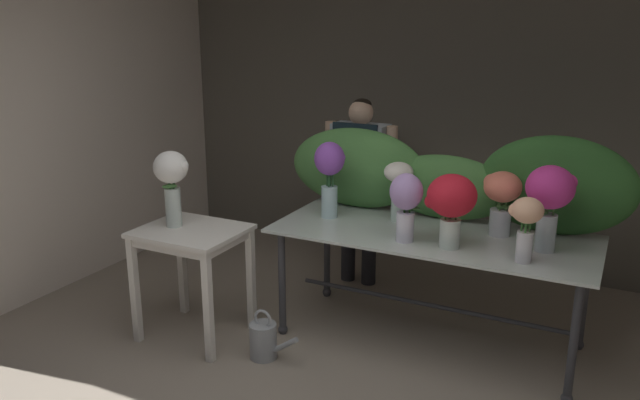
% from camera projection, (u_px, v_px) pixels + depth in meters
% --- Properties ---
extents(ground_plane, '(7.07, 7.07, 0.00)m').
position_uv_depth(ground_plane, '(381.00, 329.00, 4.58)').
color(ground_plane, gray).
extents(wall_back, '(5.44, 0.12, 2.78)m').
position_uv_depth(wall_back, '(452.00, 110.00, 5.58)').
color(wall_back, '#5B564C').
rests_on(wall_back, ground).
extents(wall_left, '(0.12, 3.33, 2.78)m').
position_uv_depth(wall_left, '(86.00, 114.00, 5.37)').
color(wall_left, beige).
rests_on(wall_left, ground).
extents(display_table_glass, '(2.11, 0.92, 0.80)m').
position_uv_depth(display_table_glass, '(432.00, 248.00, 4.23)').
color(display_table_glass, '#B7C2BB').
rests_on(display_table_glass, ground).
extents(side_table_white, '(0.69, 0.59, 0.79)m').
position_uv_depth(side_table_white, '(192.00, 245.00, 4.32)').
color(side_table_white, silver).
rests_on(side_table_white, ground).
extents(florist, '(0.63, 0.24, 1.56)m').
position_uv_depth(florist, '(360.00, 172.00, 5.16)').
color(florist, '#232328').
rests_on(florist, ground).
extents(foliage_backdrop, '(2.44, 0.27, 0.66)m').
position_uv_depth(foliage_backdrop, '(447.00, 178.00, 4.42)').
color(foliage_backdrop, '#477F3D').
rests_on(foliage_backdrop, display_table_glass).
extents(vase_magenta_snapdragons, '(0.29, 0.29, 0.53)m').
position_uv_depth(vase_magenta_snapdragons, '(550.00, 196.00, 3.78)').
color(vase_magenta_snapdragons, silver).
rests_on(vase_magenta_snapdragons, display_table_glass).
extents(vase_crimson_anemones, '(0.32, 0.30, 0.47)m').
position_uv_depth(vase_crimson_anemones, '(451.00, 201.00, 3.85)').
color(vase_crimson_anemones, silver).
rests_on(vase_crimson_anemones, display_table_glass).
extents(vase_coral_carnations, '(0.25, 0.24, 0.43)m').
position_uv_depth(vase_coral_carnations, '(501.00, 196.00, 4.09)').
color(vase_coral_carnations, silver).
rests_on(vase_coral_carnations, display_table_glass).
extents(vase_ivory_roses, '(0.20, 0.20, 0.42)m').
position_uv_depth(vase_ivory_roses, '(398.00, 183.00, 4.38)').
color(vase_ivory_roses, silver).
rests_on(vase_ivory_roses, display_table_glass).
extents(vase_lilac_peonies, '(0.21, 0.21, 0.44)m').
position_uv_depth(vase_lilac_peonies, '(406.00, 201.00, 3.97)').
color(vase_lilac_peonies, silver).
rests_on(vase_lilac_peonies, display_table_glass).
extents(vase_violet_hydrangea, '(0.22, 0.22, 0.55)m').
position_uv_depth(vase_violet_hydrangea, '(329.00, 171.00, 4.45)').
color(vase_violet_hydrangea, silver).
rests_on(vase_violet_hydrangea, display_table_glass).
extents(vase_peach_dahlias, '(0.20, 0.18, 0.39)m').
position_uv_depth(vase_peach_dahlias, '(526.00, 221.00, 3.63)').
color(vase_peach_dahlias, silver).
rests_on(vase_peach_dahlias, display_table_glass).
extents(vase_white_roses_tall, '(0.25, 0.23, 0.53)m').
position_uv_depth(vase_white_roses_tall, '(172.00, 179.00, 4.26)').
color(vase_white_roses_tall, silver).
rests_on(vase_white_roses_tall, side_table_white).
extents(watering_can, '(0.35, 0.18, 0.34)m').
position_uv_depth(watering_can, '(264.00, 340.00, 4.17)').
color(watering_can, '#999EA3').
rests_on(watering_can, ground).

